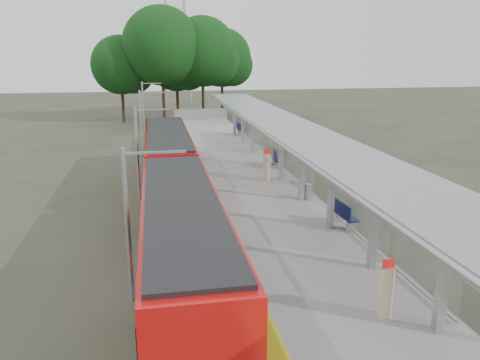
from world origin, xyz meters
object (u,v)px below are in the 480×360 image
(train, at_px, (173,186))
(bench_near, at_px, (344,214))
(bench_mid, at_px, (276,158))
(info_pillar_near, at_px, (386,292))
(info_pillar_far, at_px, (267,168))
(litter_bin, at_px, (308,192))
(bench_far, at_px, (240,129))

(train, bearing_deg, bench_near, -30.07)
(bench_mid, relative_size, info_pillar_near, 0.96)
(info_pillar_near, bearing_deg, info_pillar_far, 85.41)
(bench_near, xyz_separation_m, info_pillar_near, (-1.65, -6.98, 0.17))
(info_pillar_near, xyz_separation_m, litter_bin, (1.41, 11.04, -0.36))
(bench_near, bearing_deg, bench_far, 87.09)
(train, relative_size, bench_far, 16.50)
(bench_far, bearing_deg, bench_near, -92.51)
(bench_mid, xyz_separation_m, bench_far, (-0.13, 12.50, 0.00))
(bench_near, bearing_deg, info_pillar_far, 97.46)
(train, relative_size, bench_mid, 16.20)
(info_pillar_far, bearing_deg, bench_near, -96.14)
(bench_mid, distance_m, litter_bin, 7.27)
(bench_mid, bearing_deg, info_pillar_far, -102.80)
(litter_bin, bearing_deg, info_pillar_near, -97.26)
(bench_near, distance_m, bench_far, 23.84)
(train, height_order, info_pillar_near, train)
(bench_near, xyz_separation_m, bench_far, (-0.13, 23.84, 0.00))
(train, bearing_deg, info_pillar_far, 34.17)
(bench_mid, bearing_deg, info_pillar_near, -84.32)
(bench_mid, relative_size, litter_bin, 2.11)
(train, relative_size, info_pillar_near, 15.59)
(bench_far, height_order, info_pillar_near, info_pillar_near)
(bench_mid, height_order, bench_far, bench_far)
(train, distance_m, info_pillar_far, 6.78)
(info_pillar_near, bearing_deg, bench_mid, 80.86)
(info_pillar_far, relative_size, litter_bin, 2.32)
(train, bearing_deg, bench_mid, 45.47)
(litter_bin, bearing_deg, train, 179.60)
(train, xyz_separation_m, info_pillar_far, (5.61, 3.81, -0.24))
(train, xyz_separation_m, bench_near, (7.10, -4.11, -0.46))
(bench_mid, bearing_deg, litter_bin, -81.12)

